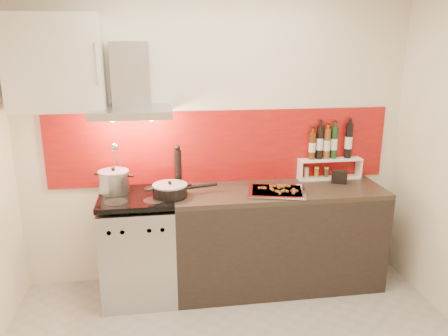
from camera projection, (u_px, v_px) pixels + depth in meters
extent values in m
cube|color=silver|center=(216.00, 138.00, 3.82)|extent=(3.40, 0.02, 2.60)
cube|color=maroon|center=(222.00, 147.00, 3.84)|extent=(3.00, 0.02, 0.64)
cube|color=#B7B7BA|center=(139.00, 250.00, 3.68)|extent=(0.60, 0.60, 0.84)
cube|color=black|center=(139.00, 277.00, 3.43)|extent=(0.50, 0.02, 0.40)
cube|color=#B7B7BA|center=(136.00, 231.00, 3.32)|extent=(0.56, 0.02, 0.12)
cube|color=#FF190C|center=(136.00, 231.00, 3.31)|extent=(0.10, 0.01, 0.04)
cube|color=black|center=(136.00, 197.00, 3.55)|extent=(0.60, 0.60, 0.04)
cube|color=black|center=(277.00, 239.00, 3.85)|extent=(1.80, 0.60, 0.86)
cube|color=#2D271B|center=(279.00, 191.00, 3.72)|extent=(1.80, 0.60, 0.04)
cube|color=#B7B7BA|center=(132.00, 112.00, 3.41)|extent=(0.62, 0.50, 0.06)
cube|color=#B7B7BA|center=(131.00, 74.00, 3.47)|extent=(0.30, 0.18, 0.50)
sphere|color=#FFD18C|center=(112.00, 117.00, 3.39)|extent=(0.07, 0.07, 0.07)
sphere|color=#FFD18C|center=(151.00, 116.00, 3.44)|extent=(0.07, 0.07, 0.07)
cube|color=beige|center=(55.00, 63.00, 3.30)|extent=(0.70, 0.35, 0.72)
cylinder|color=#B7B7BA|center=(114.00, 182.00, 3.59)|extent=(0.25, 0.25, 0.17)
cylinder|color=#99999E|center=(113.00, 171.00, 3.56)|extent=(0.25, 0.25, 0.01)
sphere|color=black|center=(113.00, 169.00, 3.56)|extent=(0.03, 0.03, 0.03)
cylinder|color=black|center=(170.00, 191.00, 3.51)|extent=(0.27, 0.27, 0.09)
cylinder|color=#99999E|center=(170.00, 185.00, 3.49)|extent=(0.28, 0.28, 0.01)
sphere|color=black|center=(170.00, 182.00, 3.49)|extent=(0.03, 0.03, 0.03)
cylinder|color=black|center=(202.00, 186.00, 3.60)|extent=(0.26, 0.09, 0.03)
cylinder|color=silver|center=(117.00, 186.00, 3.55)|extent=(0.09, 0.09, 0.16)
cylinder|color=silver|center=(116.00, 162.00, 3.49)|extent=(0.01, 0.07, 0.29)
sphere|color=silver|center=(114.00, 147.00, 3.40)|extent=(0.06, 0.06, 0.06)
cylinder|color=black|center=(178.00, 170.00, 3.66)|extent=(0.06, 0.06, 0.34)
sphere|color=black|center=(177.00, 148.00, 3.61)|extent=(0.05, 0.05, 0.05)
cube|color=white|center=(328.00, 177.00, 4.02)|extent=(0.58, 0.16, 0.01)
cube|color=white|center=(299.00, 170.00, 3.96)|extent=(0.01, 0.16, 0.17)
cube|color=white|center=(358.00, 167.00, 4.04)|extent=(0.02, 0.16, 0.17)
cube|color=white|center=(329.00, 159.00, 3.97)|extent=(0.58, 0.16, 0.02)
cylinder|color=#4F280D|center=(312.00, 146.00, 3.91)|extent=(0.06, 0.06, 0.24)
cylinder|color=black|center=(320.00, 142.00, 3.91)|extent=(0.06, 0.06, 0.30)
cylinder|color=brown|center=(327.00, 144.00, 3.93)|extent=(0.06, 0.06, 0.27)
cylinder|color=#133515|center=(334.00, 143.00, 3.93)|extent=(0.06, 0.06, 0.29)
cylinder|color=black|center=(349.00, 141.00, 3.95)|extent=(0.06, 0.06, 0.31)
cylinder|color=beige|center=(306.00, 173.00, 3.97)|extent=(0.04, 0.04, 0.08)
cylinder|color=#A5761B|center=(316.00, 173.00, 3.99)|extent=(0.04, 0.04, 0.08)
cylinder|color=#494124|center=(326.00, 173.00, 4.00)|extent=(0.04, 0.04, 0.08)
cube|color=black|center=(339.00, 177.00, 3.86)|extent=(0.15, 0.10, 0.11)
cube|color=silver|center=(277.00, 192.00, 3.62)|extent=(0.51, 0.44, 0.01)
cube|color=silver|center=(277.00, 191.00, 3.61)|extent=(0.54, 0.46, 0.01)
cube|color=red|center=(277.00, 191.00, 3.61)|extent=(0.46, 0.39, 0.01)
cube|color=brown|center=(284.00, 186.00, 3.71)|extent=(0.06, 0.03, 0.01)
cube|color=brown|center=(284.00, 191.00, 3.57)|extent=(0.06, 0.04, 0.01)
cube|color=brown|center=(279.00, 187.00, 3.67)|extent=(0.03, 0.06, 0.01)
cube|color=brown|center=(294.00, 191.00, 3.58)|extent=(0.06, 0.03, 0.01)
cube|color=brown|center=(280.00, 192.00, 3.54)|extent=(0.04, 0.06, 0.01)
cube|color=brown|center=(272.00, 189.00, 3.62)|extent=(0.03, 0.06, 0.01)
cube|color=brown|center=(280.00, 186.00, 3.70)|extent=(0.04, 0.06, 0.01)
cube|color=brown|center=(295.00, 190.00, 3.60)|extent=(0.03, 0.06, 0.01)
cube|color=brown|center=(286.00, 191.00, 3.58)|extent=(0.04, 0.06, 0.01)
cube|color=brown|center=(287.00, 186.00, 3.71)|extent=(0.05, 0.05, 0.01)
cube|color=brown|center=(273.00, 186.00, 3.70)|extent=(0.06, 0.03, 0.01)
cube|color=brown|center=(262.00, 188.00, 3.66)|extent=(0.06, 0.02, 0.01)
cube|color=brown|center=(278.00, 192.00, 3.56)|extent=(0.05, 0.05, 0.01)
cube|color=brown|center=(294.00, 192.00, 3.54)|extent=(0.05, 0.06, 0.01)
cube|color=brown|center=(281.00, 187.00, 3.67)|extent=(0.06, 0.02, 0.01)
cube|color=brown|center=(263.00, 188.00, 3.65)|extent=(0.06, 0.04, 0.01)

